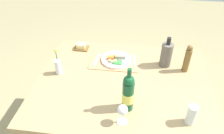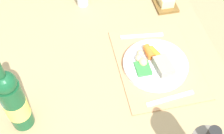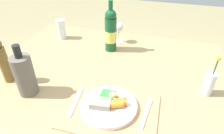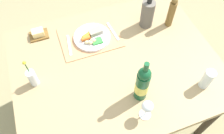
{
  "view_description": "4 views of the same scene",
  "coord_description": "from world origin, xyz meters",
  "px_view_note": "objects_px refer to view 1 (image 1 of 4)",
  "views": [
    {
      "loc": [
        -0.08,
        1.26,
        1.86
      ],
      "look_at": [
        0.09,
        -0.04,
        0.86
      ],
      "focal_mm": 34.5,
      "sensor_mm": 36.0,
      "label": 1
    },
    {
      "loc": [
        -0.59,
        0.07,
        1.7
      ],
      "look_at": [
        0.05,
        -0.07,
        0.85
      ],
      "focal_mm": 47.76,
      "sensor_mm": 36.0,
      "label": 2
    },
    {
      "loc": [
        0.27,
        -0.87,
        1.44
      ],
      "look_at": [
        0.04,
        -0.04,
        0.84
      ],
      "focal_mm": 31.96,
      "sensor_mm": 36.0,
      "label": 3
    },
    {
      "loc": [
        0.31,
        0.77,
        1.96
      ],
      "look_at": [
        0.04,
        0.04,
        0.79
      ],
      "focal_mm": 35.74,
      "sensor_mm": 36.0,
      "label": 4
    }
  ],
  "objects_px": {
    "pepper_mill": "(187,59)",
    "water_tumbler": "(191,116)",
    "flower_vase": "(58,66)",
    "wine_bottle": "(128,93)",
    "knife": "(97,59)",
    "dinner_plate": "(116,59)",
    "fork": "(134,61)",
    "wine_glass": "(123,111)",
    "dining_table": "(123,87)",
    "butter_dish": "(81,47)",
    "cooler_bottle": "(166,55)"
  },
  "relations": [
    {
      "from": "dining_table",
      "to": "wine_bottle",
      "type": "relative_size",
      "value": 4.05
    },
    {
      "from": "dining_table",
      "to": "dinner_plate",
      "type": "relative_size",
      "value": 5.19
    },
    {
      "from": "knife",
      "to": "cooler_bottle",
      "type": "height_order",
      "value": "cooler_bottle"
    },
    {
      "from": "dinner_plate",
      "to": "water_tumbler",
      "type": "bearing_deg",
      "value": 131.98
    },
    {
      "from": "knife",
      "to": "wine_bottle",
      "type": "xyz_separation_m",
      "value": [
        -0.3,
        0.51,
        0.13
      ]
    },
    {
      "from": "flower_vase",
      "to": "cooler_bottle",
      "type": "bearing_deg",
      "value": -165.38
    },
    {
      "from": "dinner_plate",
      "to": "butter_dish",
      "type": "relative_size",
      "value": 1.98
    },
    {
      "from": "water_tumbler",
      "to": "wine_glass",
      "type": "bearing_deg",
      "value": 7.15
    },
    {
      "from": "dinner_plate",
      "to": "wine_bottle",
      "type": "bearing_deg",
      "value": 104.67
    },
    {
      "from": "dinner_plate",
      "to": "pepper_mill",
      "type": "height_order",
      "value": "pepper_mill"
    },
    {
      "from": "butter_dish",
      "to": "dining_table",
      "type": "bearing_deg",
      "value": 136.46
    },
    {
      "from": "fork",
      "to": "water_tumbler",
      "type": "distance_m",
      "value": 0.71
    },
    {
      "from": "water_tumbler",
      "to": "fork",
      "type": "bearing_deg",
      "value": -58.23
    },
    {
      "from": "fork",
      "to": "cooler_bottle",
      "type": "bearing_deg",
      "value": 171.81
    },
    {
      "from": "wine_bottle",
      "to": "fork",
      "type": "bearing_deg",
      "value": -92.46
    },
    {
      "from": "water_tumbler",
      "to": "pepper_mill",
      "type": "bearing_deg",
      "value": -94.42
    },
    {
      "from": "wine_glass",
      "to": "pepper_mill",
      "type": "relative_size",
      "value": 0.6
    },
    {
      "from": "fork",
      "to": "butter_dish",
      "type": "relative_size",
      "value": 1.44
    },
    {
      "from": "knife",
      "to": "wine_glass",
      "type": "distance_m",
      "value": 0.7
    },
    {
      "from": "dining_table",
      "to": "butter_dish",
      "type": "relative_size",
      "value": 10.29
    },
    {
      "from": "wine_glass",
      "to": "water_tumbler",
      "type": "distance_m",
      "value": 0.42
    },
    {
      "from": "fork",
      "to": "wine_bottle",
      "type": "height_order",
      "value": "wine_bottle"
    },
    {
      "from": "fork",
      "to": "dining_table",
      "type": "bearing_deg",
      "value": 68.59
    },
    {
      "from": "wine_bottle",
      "to": "wine_glass",
      "type": "bearing_deg",
      "value": 79.37
    },
    {
      "from": "cooler_bottle",
      "to": "flower_vase",
      "type": "height_order",
      "value": "cooler_bottle"
    },
    {
      "from": "fork",
      "to": "water_tumbler",
      "type": "height_order",
      "value": "water_tumbler"
    },
    {
      "from": "wine_glass",
      "to": "wine_bottle",
      "type": "height_order",
      "value": "wine_bottle"
    },
    {
      "from": "pepper_mill",
      "to": "flower_vase",
      "type": "height_order",
      "value": "pepper_mill"
    },
    {
      "from": "dinner_plate",
      "to": "fork",
      "type": "bearing_deg",
      "value": -176.17
    },
    {
      "from": "pepper_mill",
      "to": "water_tumbler",
      "type": "height_order",
      "value": "pepper_mill"
    },
    {
      "from": "cooler_bottle",
      "to": "flower_vase",
      "type": "relative_size",
      "value": 1.2
    },
    {
      "from": "cooler_bottle",
      "to": "pepper_mill",
      "type": "distance_m",
      "value": 0.17
    },
    {
      "from": "fork",
      "to": "pepper_mill",
      "type": "height_order",
      "value": "pepper_mill"
    },
    {
      "from": "cooler_bottle",
      "to": "butter_dish",
      "type": "bearing_deg",
      "value": -11.81
    },
    {
      "from": "pepper_mill",
      "to": "flower_vase",
      "type": "xyz_separation_m",
      "value": [
        1.01,
        0.17,
        -0.05
      ]
    },
    {
      "from": "dining_table",
      "to": "water_tumbler",
      "type": "distance_m",
      "value": 0.57
    },
    {
      "from": "knife",
      "to": "cooler_bottle",
      "type": "distance_m",
      "value": 0.59
    },
    {
      "from": "water_tumbler",
      "to": "flower_vase",
      "type": "bearing_deg",
      "value": -20.79
    },
    {
      "from": "dinner_plate",
      "to": "knife",
      "type": "height_order",
      "value": "dinner_plate"
    },
    {
      "from": "fork",
      "to": "wine_glass",
      "type": "height_order",
      "value": "wine_glass"
    },
    {
      "from": "butter_dish",
      "to": "cooler_bottle",
      "type": "relative_size",
      "value": 0.49
    },
    {
      "from": "dining_table",
      "to": "knife",
      "type": "xyz_separation_m",
      "value": [
        0.25,
        -0.25,
        0.07
      ]
    },
    {
      "from": "pepper_mill",
      "to": "water_tumbler",
      "type": "relative_size",
      "value": 1.71
    },
    {
      "from": "butter_dish",
      "to": "pepper_mill",
      "type": "relative_size",
      "value": 0.54
    },
    {
      "from": "dinner_plate",
      "to": "cooler_bottle",
      "type": "distance_m",
      "value": 0.42
    },
    {
      "from": "dining_table",
      "to": "wine_glass",
      "type": "distance_m",
      "value": 0.43
    },
    {
      "from": "flower_vase",
      "to": "wine_bottle",
      "type": "relative_size",
      "value": 0.67
    },
    {
      "from": "knife",
      "to": "dinner_plate",
      "type": "bearing_deg",
      "value": -171.37
    },
    {
      "from": "dining_table",
      "to": "wine_glass",
      "type": "bearing_deg",
      "value": 94.23
    },
    {
      "from": "dinner_plate",
      "to": "pepper_mill",
      "type": "xyz_separation_m",
      "value": [
        -0.57,
        0.06,
        0.1
      ]
    }
  ]
}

